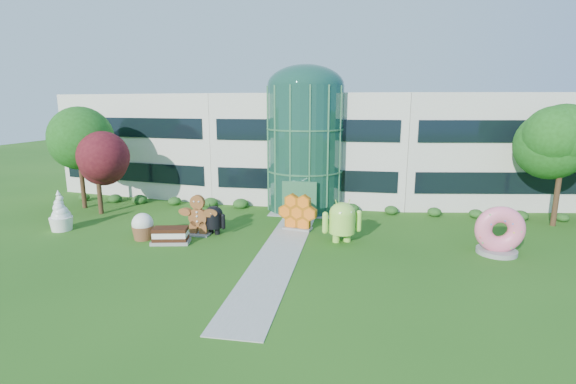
% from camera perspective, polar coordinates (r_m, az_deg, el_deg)
% --- Properties ---
extents(ground, '(140.00, 140.00, 0.00)m').
position_cam_1_polar(ground, '(23.21, -1.73, -9.37)').
color(ground, '#215114').
rests_on(ground, ground).
extents(building, '(46.00, 15.00, 9.30)m').
position_cam_1_polar(building, '(39.60, 3.50, 6.44)').
color(building, beige).
rests_on(building, ground).
extents(atrium, '(6.00, 6.00, 9.80)m').
position_cam_1_polar(atrium, '(33.64, 2.35, 5.91)').
color(atrium, '#194738').
rests_on(atrium, ground).
extents(walkway, '(2.40, 20.00, 0.04)m').
position_cam_1_polar(walkway, '(25.04, -0.80, -7.69)').
color(walkway, '#9E9E93').
rests_on(walkway, ground).
extents(tree_red, '(4.00, 4.00, 6.00)m').
position_cam_1_polar(tree_red, '(35.32, -24.56, 2.01)').
color(tree_red, '#3F0C14').
rests_on(tree_red, ground).
extents(trees_backdrop, '(52.00, 8.00, 8.40)m').
position_cam_1_polar(trees_backdrop, '(34.71, 2.56, 4.93)').
color(trees_backdrop, '#194B12').
rests_on(trees_backdrop, ground).
extents(android_green, '(3.06, 2.55, 2.97)m').
position_cam_1_polar(android_green, '(26.02, 7.42, -3.65)').
color(android_green, '#98DE47').
rests_on(android_green, ground).
extents(android_black, '(2.29, 1.93, 2.21)m').
position_cam_1_polar(android_black, '(27.93, -10.12, -3.46)').
color(android_black, black).
rests_on(android_black, ground).
extents(donut, '(2.76, 1.32, 2.86)m').
position_cam_1_polar(donut, '(26.65, 26.87, -4.62)').
color(donut, '#E75774').
rests_on(donut, ground).
extents(gingerbread, '(2.98, 1.23, 2.72)m').
position_cam_1_polar(gingerbread, '(27.81, -12.20, -3.07)').
color(gingerbread, brown).
rests_on(gingerbread, ground).
extents(ice_cream_sandwich, '(2.47, 1.58, 1.02)m').
position_cam_1_polar(ice_cream_sandwich, '(26.79, -15.77, -5.73)').
color(ice_cream_sandwich, '#31190B').
rests_on(ice_cream_sandwich, ground).
extents(honeycomb, '(3.00, 1.59, 2.24)m').
position_cam_1_polar(honeycomb, '(28.40, 1.33, -2.98)').
color(honeycomb, orange).
rests_on(honeycomb, ground).
extents(froyo, '(2.06, 2.06, 2.75)m').
position_cam_1_polar(froyo, '(32.13, -28.72, -2.24)').
color(froyo, white).
rests_on(froyo, ground).
extents(cupcake, '(1.60, 1.60, 1.72)m').
position_cam_1_polar(cupcake, '(28.01, -19.24, -4.43)').
color(cupcake, white).
rests_on(cupcake, ground).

